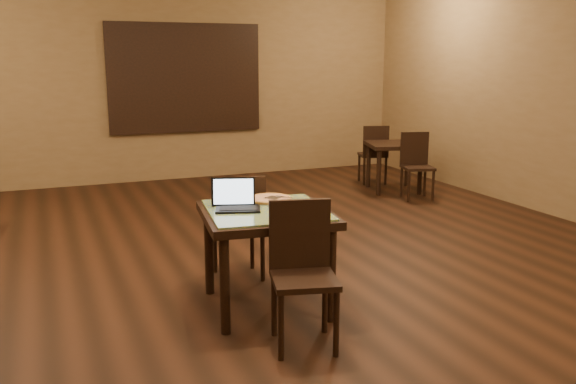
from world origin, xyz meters
name	(u,v)px	position (x,y,z in m)	size (l,w,h in m)	color
ground	(271,292)	(0.00, 0.00, 0.00)	(10.00, 10.00, 0.00)	black
wall_back	(152,82)	(0.00, 5.00, 1.50)	(8.00, 0.02, 3.00)	olive
mural	(186,78)	(0.50, 4.96, 1.55)	(2.34, 0.05, 1.64)	#22537F
tiled_table	(266,223)	(-0.13, -0.26, 0.66)	(1.03, 1.03, 0.76)	black
chair_main_near	(302,264)	(-0.11, -0.88, 0.53)	(0.50, 0.50, 0.94)	black
chair_main_far	(240,222)	(-0.14, 0.36, 0.51)	(0.42, 0.42, 0.91)	black
laptop	(236,201)	(-0.33, -0.16, 0.82)	(0.38, 0.34, 0.22)	black
plate	(303,211)	(0.09, -0.44, 0.77)	(0.26, 0.26, 0.01)	white
pizza_slice	(303,209)	(0.09, -0.44, 0.79)	(0.19, 0.19, 0.02)	beige
pizza_pan	(270,200)	(-0.01, -0.02, 0.77)	(0.33, 0.33, 0.01)	silver
pizza_whole	(270,199)	(-0.01, -0.02, 0.78)	(0.33, 0.33, 0.02)	beige
spatula	(273,198)	(0.01, -0.04, 0.79)	(0.11, 0.25, 0.01)	silver
napkin_roll	(323,206)	(0.27, -0.40, 0.78)	(0.06, 0.17, 0.04)	white
other_table_a	(394,151)	(2.98, 2.96, 0.57)	(0.90, 0.90, 0.68)	black
other_table_a_chair_near	(416,161)	(3.00, 2.44, 0.50)	(0.47, 0.47, 0.88)	black
other_table_a_chair_far	(374,151)	(2.96, 3.48, 0.50)	(0.47, 0.47, 0.88)	black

